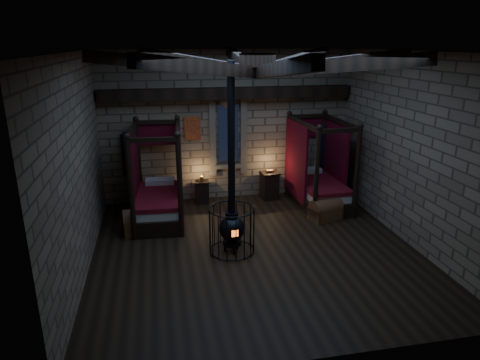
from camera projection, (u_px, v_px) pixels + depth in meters
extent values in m
cube|color=black|center=(255.00, 250.00, 9.45)|extent=(7.00, 7.00, 0.01)
cube|color=#847054|center=(228.00, 126.00, 12.06)|extent=(7.00, 0.02, 4.20)
cube|color=#847054|center=(318.00, 227.00, 5.53)|extent=(7.00, 0.02, 4.20)
cube|color=#847054|center=(78.00, 167.00, 8.15)|extent=(0.02, 7.00, 4.20)
cube|color=#847054|center=(410.00, 150.00, 9.45)|extent=(0.02, 7.00, 4.20)
cube|color=black|center=(258.00, 52.00, 8.15)|extent=(7.00, 7.00, 0.01)
cube|color=black|center=(229.00, 93.00, 11.60)|extent=(6.86, 0.35, 0.30)
cylinder|color=black|center=(257.00, 60.00, 8.20)|extent=(0.70, 0.70, 0.25)
cube|color=black|center=(228.00, 134.00, 12.08)|extent=(0.55, 0.04, 1.60)
cube|color=maroon|center=(193.00, 128.00, 11.84)|extent=(0.45, 0.03, 0.65)
cube|color=black|center=(127.00, 155.00, 11.60)|extent=(0.30, 0.10, 1.15)
cube|color=black|center=(322.00, 146.00, 12.63)|extent=(0.30, 0.10, 1.15)
cube|color=black|center=(160.00, 212.00, 11.00)|extent=(1.30, 2.33, 0.39)
cube|color=beige|center=(159.00, 201.00, 10.90)|extent=(1.16, 2.15, 0.24)
cube|color=maroon|center=(159.00, 196.00, 10.86)|extent=(1.23, 2.19, 0.11)
cube|color=beige|center=(160.00, 182.00, 11.60)|extent=(0.78, 0.42, 0.15)
cube|color=#5F0816|center=(158.00, 134.00, 11.49)|extent=(1.20, 0.12, 0.60)
cylinder|color=black|center=(131.00, 191.00, 9.59)|extent=(0.12, 0.12, 2.40)
cylinder|color=black|center=(139.00, 164.00, 11.64)|extent=(0.12, 0.12, 2.40)
cylinder|color=black|center=(180.00, 188.00, 9.73)|extent=(0.12, 0.12, 2.40)
cylinder|color=black|center=(179.00, 163.00, 11.79)|extent=(0.12, 0.12, 2.40)
cube|color=#5F0816|center=(135.00, 170.00, 10.90)|extent=(0.16, 1.64, 2.13)
cube|color=#5F0816|center=(181.00, 169.00, 11.06)|extent=(0.16, 1.64, 2.13)
cube|color=black|center=(318.00, 198.00, 12.01)|extent=(1.23, 2.29, 0.39)
cube|color=beige|center=(318.00, 188.00, 11.91)|extent=(1.10, 2.11, 0.24)
cube|color=maroon|center=(319.00, 183.00, 11.87)|extent=(1.16, 2.16, 0.11)
cube|color=beige|center=(308.00, 171.00, 12.60)|extent=(0.77, 0.40, 0.15)
cube|color=#5F0816|center=(306.00, 127.00, 12.48)|extent=(1.19, 0.09, 0.60)
cylinder|color=black|center=(316.00, 177.00, 10.58)|extent=(0.12, 0.12, 2.39)
cylinder|color=black|center=(288.00, 155.00, 12.59)|extent=(0.12, 0.12, 2.39)
cylinder|color=black|center=(357.00, 174.00, 10.80)|extent=(0.12, 0.12, 2.39)
cylinder|color=black|center=(322.00, 153.00, 12.82)|extent=(0.12, 0.12, 2.39)
cube|color=#5F0816|center=(296.00, 160.00, 11.86)|extent=(0.11, 1.63, 2.12)
cube|color=#5F0816|center=(334.00, 158.00, 12.10)|extent=(0.11, 1.63, 2.12)
cube|color=brown|center=(142.00, 226.00, 10.25)|extent=(0.90, 0.60, 0.35)
cylinder|color=brown|center=(142.00, 219.00, 10.20)|extent=(0.90, 0.60, 0.52)
cube|color=#AF9136|center=(125.00, 228.00, 10.14)|extent=(0.10, 0.54, 0.38)
cube|color=#AF9136|center=(159.00, 224.00, 10.36)|extent=(0.10, 0.54, 0.38)
cube|color=brown|center=(325.00, 213.00, 11.02)|extent=(0.89, 0.68, 0.33)
cylinder|color=brown|center=(326.00, 208.00, 10.97)|extent=(0.89, 0.68, 0.48)
cube|color=#AF9136|center=(314.00, 216.00, 10.86)|extent=(0.18, 0.49, 0.35)
cube|color=#AF9136|center=(337.00, 211.00, 11.18)|extent=(0.18, 0.49, 0.35)
cube|color=black|center=(202.00, 192.00, 12.11)|extent=(0.38, 0.36, 0.62)
cube|color=black|center=(202.00, 181.00, 12.01)|extent=(0.42, 0.40, 0.04)
cylinder|color=#AF9136|center=(202.00, 178.00, 11.99)|extent=(0.09, 0.09, 0.14)
cube|color=black|center=(269.00, 186.00, 12.43)|extent=(0.50, 0.48, 0.76)
cube|color=black|center=(270.00, 173.00, 12.30)|extent=(0.55, 0.53, 0.04)
cube|color=brown|center=(270.00, 171.00, 12.28)|extent=(0.21, 0.16, 0.05)
cylinder|color=black|center=(232.00, 242.00, 9.31)|extent=(0.40, 0.40, 0.10)
sphere|color=black|center=(232.00, 228.00, 9.21)|extent=(0.56, 0.56, 0.56)
cylinder|color=black|center=(232.00, 215.00, 9.11)|extent=(0.28, 0.28, 0.14)
cube|color=#FF5914|center=(235.00, 233.00, 8.96)|extent=(0.14, 0.03, 0.14)
cylinder|color=black|center=(231.00, 141.00, 8.61)|extent=(0.15, 0.15, 3.14)
torus|color=black|center=(232.00, 250.00, 9.36)|extent=(1.00, 1.00, 0.03)
torus|color=black|center=(232.00, 209.00, 9.07)|extent=(1.00, 1.00, 0.03)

